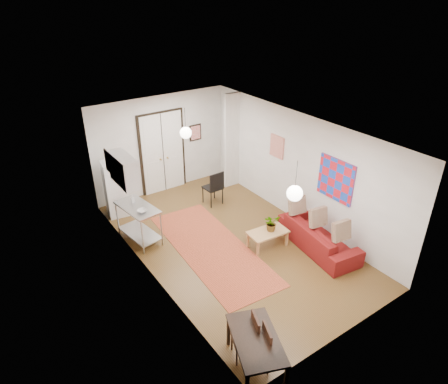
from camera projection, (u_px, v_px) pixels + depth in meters
floor at (230, 242)px, 9.80m from camera, size 7.00×7.00×0.00m
ceiling at (231, 130)px, 8.44m from camera, size 4.20×7.00×0.02m
wall_back at (161, 145)px, 11.67m from camera, size 4.20×0.02×2.90m
wall_front at (354, 271)px, 6.58m from camera, size 4.20×0.02×2.90m
wall_left at (146, 218)px, 8.07m from camera, size 0.02×7.00×2.90m
wall_right at (298, 169)px, 10.18m from camera, size 0.02×7.00×2.90m
double_doors at (163, 153)px, 11.75m from camera, size 1.44×0.06×2.50m
stub_partition at (232, 141)px, 11.91m from camera, size 0.50×0.10×2.90m
wall_cabinet at (124, 170)px, 9.04m from camera, size 0.35×1.00×0.70m
painting_popart at (336, 180)px, 9.16m from camera, size 0.05×1.00×1.00m
painting_abstract at (277, 147)px, 10.58m from camera, size 0.05×0.50×0.60m
poster_back at (195, 133)px, 12.15m from camera, size 0.40×0.03×0.50m
print_left at (109, 162)px, 9.30m from camera, size 0.03×0.44×0.54m
pendant_back at (186, 133)px, 10.20m from camera, size 0.30×0.30×0.80m
pendant_front at (295, 193)px, 7.29m from camera, size 0.30×0.30×0.80m
kilim_rug at (212, 248)px, 9.58m from camera, size 1.79×4.15×0.01m
sofa at (319, 236)px, 9.47m from camera, size 2.29×1.15×0.64m
coffee_table at (268, 233)px, 9.50m from camera, size 0.98×0.60×0.42m
potted_plant at (272, 223)px, 9.43m from camera, size 0.39×0.35×0.41m
kitchen_counter at (138, 218)px, 9.65m from camera, size 0.77×1.29×0.94m
bowl at (142, 211)px, 9.26m from camera, size 0.26×0.26×0.05m
soap_bottle at (132, 199)px, 9.63m from camera, size 0.11×0.11×0.19m
fridge at (116, 189)px, 10.66m from camera, size 0.62×0.62×1.55m
dining_table at (256, 342)px, 6.35m from camera, size 1.11×1.41×0.68m
dining_chair_near at (242, 332)px, 6.68m from camera, size 0.52×0.62×0.85m
dining_chair_far at (252, 343)px, 6.46m from camera, size 0.52×0.62×0.85m
black_side_chair at (211, 183)px, 11.35m from camera, size 0.48×0.48×1.02m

